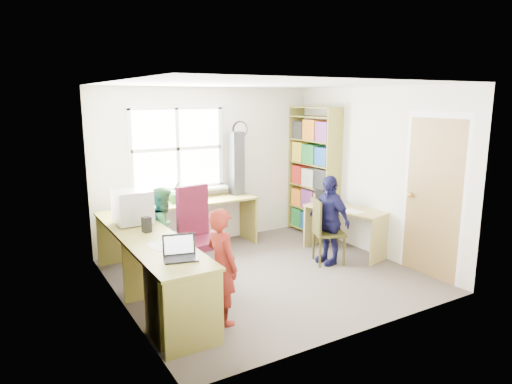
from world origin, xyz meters
TOP-DOWN VIEW (x-y plane):
  - room at (0.01, 0.10)m, footprint 3.64×3.44m
  - l_desk at (-1.31, -0.28)m, footprint 2.38×2.95m
  - right_desk at (1.47, 0.16)m, footprint 0.83×1.27m
  - bookshelf at (1.65, 1.19)m, footprint 0.30×1.02m
  - swivel_chair at (-0.76, 0.37)m, footprint 0.61×0.61m
  - wooden_chair at (0.93, -0.02)m, footprint 0.51×0.51m
  - crt_monitor at (-1.49, 0.62)m, footprint 0.43×0.38m
  - laptop_left at (-1.45, -0.79)m, footprint 0.37×0.33m
  - laptop_right at (1.36, 0.48)m, footprint 0.30×0.36m
  - speaker_a at (-1.46, 0.20)m, footprint 0.10×0.10m
  - speaker_b at (-1.51, 0.82)m, footprint 0.10×0.10m
  - cd_tower at (0.39, 1.50)m, footprint 0.21×0.19m
  - game_box at (1.46, 0.67)m, footprint 0.32×0.32m
  - paper_a at (-1.49, -0.37)m, footprint 0.22×0.32m
  - paper_b at (1.41, -0.03)m, footprint 0.20×0.28m
  - potted_plant at (-0.67, 1.39)m, footprint 0.21×0.19m
  - person_red at (-1.03, -0.82)m, footprint 0.34×0.47m
  - person_green at (-1.08, 0.74)m, footprint 0.65×0.69m
  - person_navy at (0.99, -0.03)m, footprint 0.36×0.74m

SIDE VIEW (x-z plane):
  - l_desk at x=-1.31m, z-range 0.08..0.83m
  - wooden_chair at x=0.93m, z-range 0.04..0.93m
  - right_desk at x=1.47m, z-range 0.15..0.83m
  - swivel_chair at x=-0.76m, z-range -0.08..1.08m
  - person_green at x=-1.08m, z-range 0.00..1.14m
  - person_red at x=-1.03m, z-range 0.00..1.19m
  - person_navy at x=0.99m, z-range 0.00..1.22m
  - paper_b at x=1.41m, z-range 0.67..0.68m
  - game_box at x=1.46m, z-range 0.67..0.73m
  - laptop_right at x=1.36m, z-range 0.61..0.85m
  - paper_a at x=-1.49m, z-range 0.75..0.75m
  - laptop_left at x=-1.45m, z-range 0.69..0.91m
  - speaker_a at x=-1.46m, z-range 0.75..0.93m
  - speaker_b at x=-1.51m, z-range 0.75..0.93m
  - potted_plant at x=-0.67m, z-range 0.75..1.08m
  - crt_monitor at x=-1.49m, z-range 0.75..1.16m
  - bookshelf at x=1.65m, z-range -0.05..2.05m
  - room at x=0.01m, z-range 0.00..2.44m
  - cd_tower at x=0.39m, z-range 0.75..1.73m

